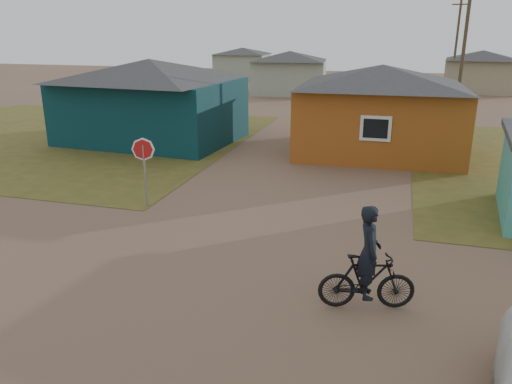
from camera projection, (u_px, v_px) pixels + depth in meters
ground at (222, 292)px, 10.69m from camera, size 120.00×120.00×0.00m
grass_nw at (55, 136)px, 26.23m from camera, size 20.00×18.00×0.00m
house_teal at (151, 99)px, 24.61m from camera, size 8.93×7.08×4.00m
house_yellow at (380, 108)px, 22.20m from camera, size 7.72×6.76×3.90m
house_pale_west at (289, 72)px, 42.75m from camera, size 7.04×6.15×3.60m
house_beige_east at (481, 71)px, 44.04m from camera, size 6.95×6.05×3.60m
house_pale_north at (243, 63)px, 55.84m from camera, size 6.28×5.81×3.40m
utility_pole_near at (463, 52)px, 27.80m from camera, size 1.40×0.20×8.00m
utility_pole_far at (456, 44)px, 42.15m from camera, size 1.40×0.20×8.00m
stop_sign at (144, 156)px, 15.37m from camera, size 0.72×0.15×2.21m
cyclist at (367, 272)px, 9.86m from camera, size 2.00×1.00×2.18m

